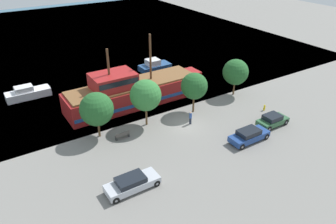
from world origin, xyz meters
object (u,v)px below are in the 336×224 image
(parked_car_curb_mid, at_px, (272,120))
(bench_promenade_east, at_px, (123,135))
(parked_car_curb_front, at_px, (249,135))
(pedestrian_walking_near, at_px, (190,118))
(pirate_ship, at_px, (132,91))
(fire_hydrant, at_px, (264,107))
(moored_boat_outer, at_px, (154,66))
(parked_car_curb_rear, at_px, (132,183))
(moored_boat_dockside, at_px, (28,93))

(parked_car_curb_mid, height_order, bench_promenade_east, parked_car_curb_mid)
(parked_car_curb_front, xyz_separation_m, pedestrian_walking_near, (-3.25, 6.41, 0.11))
(pirate_ship, xyz_separation_m, fire_hydrant, (13.51, -10.83, -1.38))
(moored_boat_outer, bearing_deg, fire_hydrant, -76.22)
(bench_promenade_east, xyz_separation_m, pedestrian_walking_near, (8.24, -1.45, 0.40))
(moored_boat_outer, xyz_separation_m, pedestrian_walking_near, (-5.23, -17.48, 0.11))
(bench_promenade_east, bearing_deg, parked_car_curb_rear, -109.61)
(pedestrian_walking_near, bearing_deg, parked_car_curb_mid, -34.34)
(bench_promenade_east, bearing_deg, moored_boat_dockside, 111.97)
(pedestrian_walking_near, bearing_deg, moored_boat_outer, 73.33)
(moored_boat_dockside, bearing_deg, fire_hydrant, -38.96)
(parked_car_curb_front, bearing_deg, pedestrian_walking_near, 116.90)
(pirate_ship, distance_m, pedestrian_walking_near, 9.24)
(parked_car_curb_mid, xyz_separation_m, pedestrian_walking_near, (-8.00, 5.47, 0.13))
(moored_boat_outer, xyz_separation_m, fire_hydrant, (4.85, -19.79, -0.31))
(parked_car_curb_front, height_order, parked_car_curb_rear, parked_car_curb_front)
(parked_car_curb_front, height_order, parked_car_curb_mid, parked_car_curb_front)
(fire_hydrant, distance_m, pedestrian_walking_near, 10.36)
(parked_car_curb_mid, bearing_deg, fire_hydrant, 56.60)
(parked_car_curb_rear, distance_m, fire_hydrant, 21.57)
(moored_boat_outer, relative_size, fire_hydrant, 6.77)
(pirate_ship, distance_m, moored_boat_dockside, 14.81)
(pirate_ship, height_order, parked_car_curb_rear, pirate_ship)
(pedestrian_walking_near, bearing_deg, fire_hydrant, -12.87)
(pirate_ship, bearing_deg, parked_car_curb_rear, -116.97)
(parked_car_curb_rear, height_order, bench_promenade_east, parked_car_curb_rear)
(parked_car_curb_mid, relative_size, pedestrian_walking_near, 2.35)
(fire_hydrant, xyz_separation_m, bench_promenade_east, (-18.32, 3.75, 0.02))
(pirate_ship, distance_m, parked_car_curb_front, 16.40)
(moored_boat_dockside, xyz_separation_m, parked_car_curb_rear, (3.80, -24.37, -0.01))
(moored_boat_dockside, xyz_separation_m, parked_car_curb_mid, (22.86, -23.34, 0.01))
(moored_boat_dockside, bearing_deg, bench_promenade_east, -68.03)
(fire_hydrant, bearing_deg, pedestrian_walking_near, 167.13)
(moored_boat_outer, relative_size, parked_car_curb_rear, 1.05)
(moored_boat_outer, relative_size, parked_car_curb_mid, 1.34)
(moored_boat_dockside, distance_m, parked_car_curb_mid, 32.67)
(parked_car_curb_mid, distance_m, bench_promenade_east, 17.65)
(moored_boat_dockside, height_order, bench_promenade_east, moored_boat_dockside)
(parked_car_curb_rear, height_order, fire_hydrant, parked_car_curb_rear)
(parked_car_curb_rear, relative_size, pedestrian_walking_near, 2.99)
(parked_car_curb_rear, distance_m, pedestrian_walking_near, 12.83)
(moored_boat_outer, xyz_separation_m, bench_promenade_east, (-13.47, -16.04, -0.29))
(moored_boat_dockside, relative_size, fire_hydrant, 7.65)
(moored_boat_outer, distance_m, pedestrian_walking_near, 18.25)
(pirate_ship, relative_size, parked_car_curb_front, 4.15)
(pirate_ship, height_order, fire_hydrant, pirate_ship)
(pirate_ship, relative_size, parked_car_curb_mid, 5.02)
(parked_car_curb_front, relative_size, pedestrian_walking_near, 2.84)
(moored_boat_dockside, relative_size, pedestrian_walking_near, 3.56)
(parked_car_curb_mid, relative_size, parked_car_curb_rear, 0.79)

